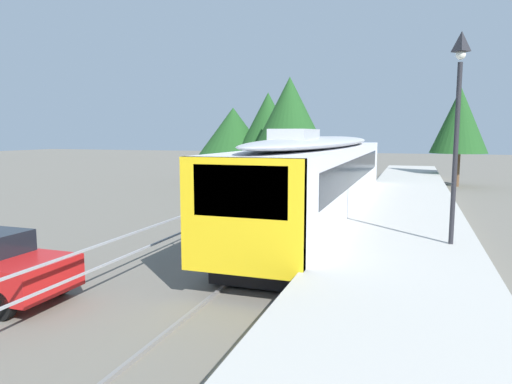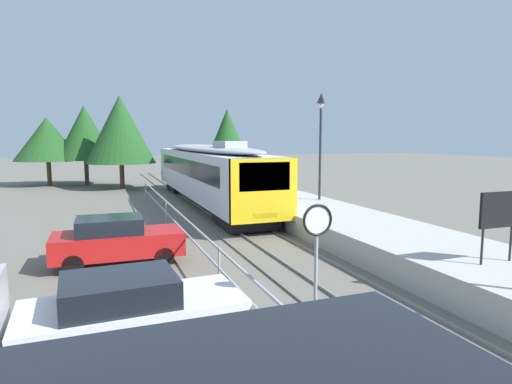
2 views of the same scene
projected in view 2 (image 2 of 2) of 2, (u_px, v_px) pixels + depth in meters
The scene contains 14 objects.
ground_plane at pixel (170, 223), 20.52m from camera, with size 160.00×160.00×0.00m, color #6B665B.
track_rails at pixel (230, 218), 21.55m from camera, with size 3.20×60.00×0.14m.
commuter_train at pixel (207, 170), 25.54m from camera, with size 2.82×18.95×3.74m.
station_platform at pixel (289, 206), 22.62m from camera, with size 3.90×60.00×0.90m, color #B7B5AD.
platform_lamp_mid_platform at pixel (321, 126), 21.49m from camera, with size 0.34×0.34×5.35m.
platform_notice_board at pixel (499, 212), 10.64m from camera, with size 1.20×0.08×1.80m.
speed_limit_sign at pixel (317, 240), 8.02m from camera, with size 0.61×0.10×2.81m.
carpark_fence at pixel (219, 260), 11.00m from camera, with size 0.06×36.06×1.25m.
parked_hatchback_white at pixel (131, 314), 7.92m from camera, with size 4.08×1.96×1.53m.
parked_hatchback_red at pixel (117, 240), 13.70m from camera, with size 4.02×1.80×1.53m.
tree_behind_carpark at pixel (85, 133), 36.93m from camera, with size 4.88×4.88×6.83m.
tree_behind_station_far at pixel (120, 129), 34.06m from camera, with size 5.47×5.47×7.40m.
tree_distant_left at pixel (47, 139), 36.38m from camera, with size 5.44×5.44×5.78m.
tree_distant_centre at pixel (227, 132), 43.63m from camera, with size 3.90×3.90×6.99m.
Camera 2 is at (-6.12, 1.64, 4.00)m, focal length 30.13 mm.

